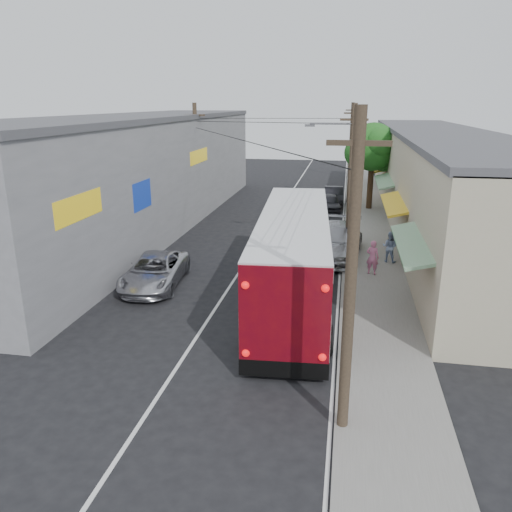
{
  "coord_description": "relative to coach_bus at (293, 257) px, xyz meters",
  "views": [
    {
      "loc": [
        4.98,
        -13.19,
        8.05
      ],
      "look_at": [
        1.3,
        7.06,
        1.67
      ],
      "focal_mm": 35.0,
      "sensor_mm": 36.0,
      "label": 1
    }
  ],
  "objects": [
    {
      "name": "ground",
      "position": [
        -2.99,
        -6.38,
        -1.94
      ],
      "size": [
        120.0,
        120.0,
        0.0
      ],
      "primitive_type": "plane",
      "color": "black",
      "rests_on": "ground"
    },
    {
      "name": "sidewalk",
      "position": [
        3.51,
        13.62,
        -1.88
      ],
      "size": [
        3.0,
        80.0,
        0.12
      ],
      "primitive_type": "cube",
      "color": "slate",
      "rests_on": "ground"
    },
    {
      "name": "building_right",
      "position": [
        8.0,
        15.62,
        1.21
      ],
      "size": [
        7.09,
        40.0,
        6.25
      ],
      "color": "#BEB297",
      "rests_on": "ground"
    },
    {
      "name": "building_left",
      "position": [
        -11.49,
        11.62,
        1.72
      ],
      "size": [
        7.2,
        36.0,
        7.25
      ],
      "color": "gray",
      "rests_on": "ground"
    },
    {
      "name": "utility_poles",
      "position": [
        0.13,
        13.95,
        2.19
      ],
      "size": [
        11.8,
        45.28,
        8.0
      ],
      "color": "#473828",
      "rests_on": "ground"
    },
    {
      "name": "street_tree",
      "position": [
        3.88,
        19.64,
        2.74
      ],
      "size": [
        4.4,
        4.0,
        6.6
      ],
      "color": "#3F2B19",
      "rests_on": "ground"
    },
    {
      "name": "coach_bus",
      "position": [
        0.0,
        0.0,
        0.0
      ],
      "size": [
        3.69,
        13.13,
        3.74
      ],
      "rotation": [
        0.0,
        0.0,
        0.07
      ],
      "color": "silver",
      "rests_on": "ground"
    },
    {
      "name": "jeepney",
      "position": [
        -6.36,
        0.67,
        -1.23
      ],
      "size": [
        2.79,
        5.26,
        1.41
      ],
      "primitive_type": "imported",
      "rotation": [
        0.0,
        0.0,
        0.09
      ],
      "color": "#BBBBC2",
      "rests_on": "ground"
    },
    {
      "name": "parked_suv",
      "position": [
        1.61,
        6.62,
        -1.06
      ],
      "size": [
        3.13,
        6.31,
        1.76
      ],
      "primitive_type": "imported",
      "rotation": [
        0.0,
        0.0,
        -0.11
      ],
      "color": "#9E9FA6",
      "rests_on": "ground"
    },
    {
      "name": "parked_car_mid",
      "position": [
        0.81,
        18.34,
        -1.27
      ],
      "size": [
        2.05,
        4.09,
        1.34
      ],
      "primitive_type": "imported",
      "rotation": [
        0.0,
        0.0,
        0.12
      ],
      "color": "#28282D",
      "rests_on": "ground"
    },
    {
      "name": "parked_car_far",
      "position": [
        1.02,
        21.16,
        -1.23
      ],
      "size": [
        1.66,
        4.35,
        1.42
      ],
      "primitive_type": "imported",
      "rotation": [
        0.0,
        0.0,
        0.04
      ],
      "color": "black",
      "rests_on": "ground"
    },
    {
      "name": "pedestrian_near",
      "position": [
        3.41,
        3.77,
        -0.99
      ],
      "size": [
        0.7,
        0.56,
        1.66
      ],
      "primitive_type": "imported",
      "rotation": [
        0.0,
        0.0,
        2.83
      ],
      "color": "pink",
      "rests_on": "sidewalk"
    },
    {
      "name": "pedestrian_far",
      "position": [
        4.36,
        5.87,
        -1.01
      ],
      "size": [
        0.95,
        0.85,
        1.61
      ],
      "primitive_type": "imported",
      "rotation": [
        0.0,
        0.0,
        2.78
      ],
      "color": "#91A9D3",
      "rests_on": "sidewalk"
    }
  ]
}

